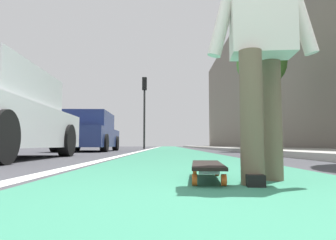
% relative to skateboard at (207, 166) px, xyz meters
% --- Properties ---
extents(ground_plane, '(80.00, 80.00, 0.00)m').
position_rel_skateboard_xyz_m(ground_plane, '(8.81, 0.05, -0.09)').
color(ground_plane, '#38383D').
extents(bike_lane_paint, '(56.00, 2.19, 0.00)m').
position_rel_skateboard_xyz_m(bike_lane_paint, '(22.81, 0.05, -0.09)').
color(bike_lane_paint, '#2D7256').
rests_on(bike_lane_paint, ground).
extents(lane_stripe_white, '(52.00, 0.16, 0.01)m').
position_rel_skateboard_xyz_m(lane_stripe_white, '(18.81, 1.29, -0.09)').
color(lane_stripe_white, silver).
rests_on(lane_stripe_white, ground).
extents(sidewalk_curb, '(52.00, 3.20, 0.12)m').
position_rel_skateboard_xyz_m(sidewalk_curb, '(16.81, -3.62, -0.03)').
color(sidewalk_curb, '#9E9B93').
rests_on(sidewalk_curb, ground).
extents(building_facade, '(40.00, 1.20, 10.43)m').
position_rel_skateboard_xyz_m(building_facade, '(20.81, -6.14, 5.12)').
color(building_facade, slate).
rests_on(building_facade, ground).
extents(skateboard, '(0.85, 0.27, 0.11)m').
position_rel_skateboard_xyz_m(skateboard, '(0.00, 0.00, 0.00)').
color(skateboard, orange).
rests_on(skateboard, ground).
extents(skater_person, '(0.45, 0.72, 1.64)m').
position_rel_skateboard_xyz_m(skater_person, '(-0.15, -0.35, 0.84)').
color(skater_person, brown).
rests_on(skater_person, ground).
extents(parked_car_mid, '(4.49, 1.96, 1.47)m').
position_rel_skateboard_xyz_m(parked_car_mid, '(9.78, 3.26, 0.61)').
color(parked_car_mid, navy).
rests_on(parked_car_mid, ground).
extents(traffic_light, '(0.33, 0.28, 4.46)m').
position_rel_skateboard_xyz_m(traffic_light, '(17.15, 1.69, 2.98)').
color(traffic_light, '#2D2D2D').
rests_on(traffic_light, ground).
extents(street_tree_mid, '(1.83, 1.83, 4.18)m').
position_rel_skateboard_xyz_m(street_tree_mid, '(9.19, -3.22, 3.11)').
color(street_tree_mid, brown).
rests_on(street_tree_mid, ground).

